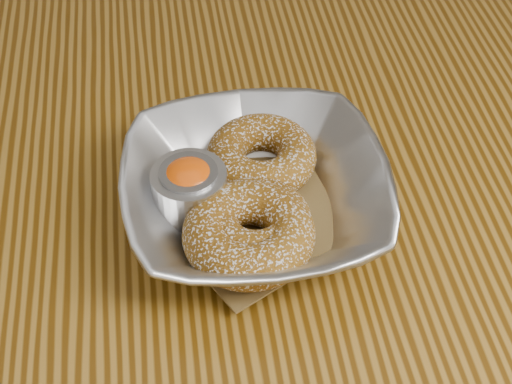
{
  "coord_description": "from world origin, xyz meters",
  "views": [
    {
      "loc": [
        -0.06,
        -0.39,
        1.22
      ],
      "look_at": [
        0.01,
        0.03,
        0.78
      ],
      "focal_mm": 55.0,
      "sensor_mm": 36.0,
      "label": 1
    }
  ],
  "objects": [
    {
      "name": "table",
      "position": [
        0.0,
        0.0,
        0.65
      ],
      "size": [
        1.2,
        0.8,
        0.75
      ],
      "color": "brown",
      "rests_on": "ground_plane"
    },
    {
      "name": "donut_extra",
      "position": [
        0.0,
        0.0,
        0.78
      ],
      "size": [
        0.11,
        0.11,
        0.03
      ],
      "primitive_type": "torus",
      "rotation": [
        0.0,
        0.0,
        0.31
      ],
      "color": "brown",
      "rests_on": "parchment"
    },
    {
      "name": "serving_bowl",
      "position": [
        0.01,
        0.03,
        0.78
      ],
      "size": [
        0.21,
        0.21,
        0.05
      ],
      "primitive_type": "imported",
      "color": "silver",
      "rests_on": "table"
    },
    {
      "name": "parchment",
      "position": [
        0.01,
        0.03,
        0.76
      ],
      "size": [
        0.2,
        0.2,
        0.0
      ],
      "primitive_type": "cube",
      "rotation": [
        0.0,
        0.0,
        0.5
      ],
      "color": "brown",
      "rests_on": "table"
    },
    {
      "name": "donut_front",
      "position": [
        -0.0,
        -0.01,
        0.78
      ],
      "size": [
        0.13,
        0.13,
        0.04
      ],
      "primitive_type": "torus",
      "rotation": [
        0.0,
        0.0,
        0.32
      ],
      "color": "brown",
      "rests_on": "parchment"
    },
    {
      "name": "ramekin",
      "position": [
        -0.05,
        0.04,
        0.78
      ],
      "size": [
        0.06,
        0.06,
        0.05
      ],
      "color": "silver",
      "rests_on": "table"
    },
    {
      "name": "donut_back",
      "position": [
        0.02,
        0.08,
        0.78
      ],
      "size": [
        0.1,
        0.1,
        0.03
      ],
      "primitive_type": "torus",
      "rotation": [
        0.0,
        0.0,
        -0.08
      ],
      "color": "brown",
      "rests_on": "parchment"
    }
  ]
}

